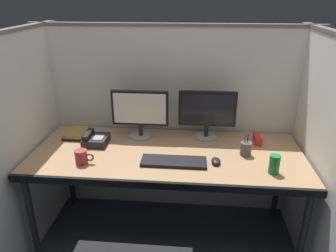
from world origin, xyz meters
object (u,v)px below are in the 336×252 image
(desk, at_px, (167,159))
(keyboard_main, at_px, (174,162))
(pen_cup, at_px, (246,149))
(coffee_mug, at_px, (82,157))
(monitor_right, at_px, (207,112))
(soda_can, at_px, (274,164))
(desk_phone, at_px, (95,139))
(monitor_left, at_px, (140,111))
(book_stack, at_px, (76,133))
(red_stapler, at_px, (257,139))
(computer_mouse, at_px, (216,161))

(desk, bearing_deg, keyboard_main, -67.86)
(pen_cup, relative_size, coffee_mug, 1.27)
(monitor_right, bearing_deg, soda_can, -50.11)
(desk_phone, bearing_deg, monitor_right, 12.30)
(monitor_left, xyz_separation_m, desk_phone, (-0.32, -0.15, -0.18))
(book_stack, bearing_deg, red_stapler, 0.34)
(soda_can, bearing_deg, book_stack, 163.13)
(keyboard_main, relative_size, soda_can, 3.52)
(monitor_right, xyz_separation_m, pen_cup, (0.27, -0.26, -0.17))
(monitor_right, relative_size, keyboard_main, 1.00)
(monitor_left, height_order, monitor_right, same)
(desk, relative_size, computer_mouse, 19.79)
(book_stack, distance_m, red_stapler, 1.39)
(desk, xyz_separation_m, desk_phone, (-0.55, 0.10, 0.08))
(desk, relative_size, desk_phone, 10.00)
(computer_mouse, distance_m, desk_phone, 0.91)
(keyboard_main, relative_size, computer_mouse, 4.48)
(soda_can, relative_size, desk_phone, 0.64)
(soda_can, xyz_separation_m, coffee_mug, (-1.23, 0.01, -0.01))
(keyboard_main, xyz_separation_m, computer_mouse, (0.28, 0.02, 0.01))
(keyboard_main, bearing_deg, desk, 112.14)
(pen_cup, bearing_deg, computer_mouse, -146.84)
(soda_can, distance_m, coffee_mug, 1.23)
(desk, bearing_deg, red_stapler, 19.68)
(monitor_right, relative_size, red_stapler, 2.87)
(monitor_left, xyz_separation_m, book_stack, (-0.51, -0.03, -0.20))
(computer_mouse, height_order, book_stack, book_stack)
(monitor_right, relative_size, pen_cup, 2.69)
(soda_can, xyz_separation_m, book_stack, (-1.42, 0.43, -0.04))
(monitor_left, height_order, red_stapler, monitor_left)
(monitor_right, bearing_deg, pen_cup, -44.69)
(monitor_left, distance_m, keyboard_main, 0.52)
(monitor_left, xyz_separation_m, keyboard_main, (0.29, -0.39, -0.20))
(red_stapler, bearing_deg, desk, -160.32)
(desk_phone, bearing_deg, red_stapler, 6.18)
(red_stapler, bearing_deg, coffee_mug, -160.31)
(keyboard_main, bearing_deg, computer_mouse, 4.39)
(keyboard_main, height_order, coffee_mug, coffee_mug)
(monitor_left, xyz_separation_m, coffee_mug, (-0.32, -0.45, -0.17))
(monitor_left, relative_size, monitor_right, 1.00)
(monitor_right, bearing_deg, desk_phone, -167.70)
(keyboard_main, relative_size, coffee_mug, 3.41)
(desk_phone, xyz_separation_m, pen_cup, (1.09, -0.08, 0.02))
(book_stack, bearing_deg, monitor_left, 2.99)
(monitor_left, xyz_separation_m, red_stapler, (0.89, -0.02, -0.19))
(red_stapler, height_order, pen_cup, pen_cup)
(soda_can, height_order, pen_cup, pen_cup)
(book_stack, relative_size, coffee_mug, 1.67)
(book_stack, height_order, coffee_mug, coffee_mug)
(monitor_left, xyz_separation_m, soda_can, (0.91, -0.46, -0.15))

